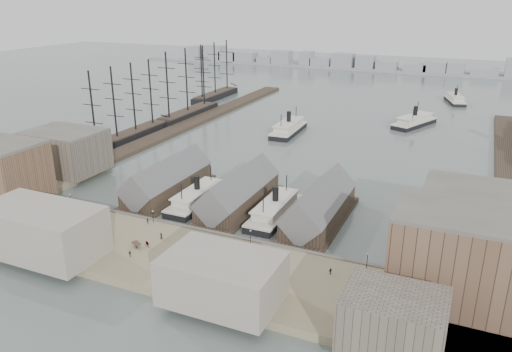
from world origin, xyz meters
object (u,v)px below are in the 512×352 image
at_px(ferry_docked_west, 198,197).
at_px(horse_cart_center, 144,244).
at_px(tram, 427,297).
at_px(horse_cart_right, 229,277).
at_px(horse_cart_left, 81,224).

xyz_separation_m(ferry_docked_west, horse_cart_center, (3.86, -33.51, 0.50)).
distance_m(tram, horse_cart_right, 42.35).
distance_m(horse_cart_left, horse_cart_right, 50.44).
xyz_separation_m(tram, horse_cart_left, (-91.40, -0.56, -1.08)).
relative_size(ferry_docked_west, horse_cart_center, 5.73).
xyz_separation_m(tram, horse_cart_right, (-41.54, -8.17, -1.11)).
relative_size(ferry_docked_west, horse_cart_right, 5.92).
bearing_deg(horse_cart_center, ferry_docked_west, 34.65).
xyz_separation_m(ferry_docked_west, tram, (72.39, -30.53, 1.53)).
bearing_deg(tram, ferry_docked_west, 165.25).
distance_m(horse_cart_center, horse_cart_right, 27.49).
height_order(horse_cart_left, horse_cart_center, horse_cart_center).
relative_size(horse_cart_left, horse_cart_right, 1.00).
distance_m(tram, horse_cart_center, 68.61).
xyz_separation_m(horse_cart_center, horse_cart_right, (27.00, -5.19, -0.07)).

